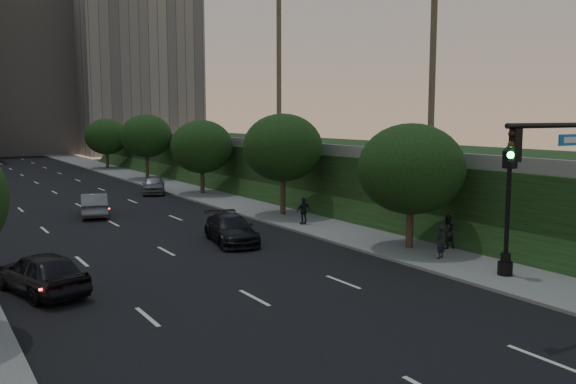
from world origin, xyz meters
TOP-DOWN VIEW (x-y plane):
  - ground at (0.00, 0.00)m, footprint 160.00×160.00m
  - road_surface at (0.00, 30.00)m, footprint 16.00×140.00m
  - sidewalk_right at (10.25, 30.00)m, footprint 4.50×140.00m
  - embankment at (22.00, 28.00)m, footprint 18.00×90.00m
  - parapet_wall at (13.50, 28.00)m, footprint 0.35×90.00m
  - office_block_mid at (6.00, 102.00)m, footprint 22.00×18.00m
  - office_block_right at (24.00, 96.00)m, footprint 20.00×22.00m
  - tree_right_a at (10.30, 8.00)m, footprint 5.20×5.20m
  - tree_right_b at (10.30, 20.00)m, footprint 5.20×5.20m
  - tree_right_c at (10.30, 33.00)m, footprint 5.20×5.20m
  - tree_right_d at (10.30, 47.00)m, footprint 5.20×5.20m
  - tree_right_e at (10.30, 62.00)m, footprint 5.20×5.20m
  - street_lamp at (10.00, 2.06)m, footprint 0.64×0.64m
  - sedan_near_left at (-6.44, 9.65)m, footprint 3.06×5.09m
  - sedan_mid_left at (-0.26, 26.55)m, footprint 2.62×4.91m
  - sedan_near_right at (3.63, 14.20)m, footprint 2.96×5.28m
  - sedan_far_right at (7.00, 35.70)m, footprint 3.25×4.87m
  - pedestrian_a at (9.88, 5.53)m, footprint 0.65×0.54m
  - pedestrian_b at (11.71, 6.88)m, footprint 0.88×0.73m
  - pedestrian_c at (9.43, 16.15)m, footprint 0.95×0.41m

SIDE VIEW (x-z plane):
  - ground at x=0.00m, z-range 0.00..0.00m
  - road_surface at x=0.00m, z-range 0.00..0.02m
  - sidewalk_right at x=10.25m, z-range 0.00..0.15m
  - sedan_near_right at x=3.63m, z-range 0.00..1.45m
  - sedan_mid_left at x=-0.26m, z-range 0.00..1.54m
  - sedan_far_right at x=7.00m, z-range 0.00..1.54m
  - sedan_near_left at x=-6.44m, z-range 0.00..1.62m
  - pedestrian_a at x=9.88m, z-range 0.15..1.67m
  - pedestrian_c at x=9.43m, z-range 0.15..1.76m
  - pedestrian_b at x=11.71m, z-range 0.15..1.79m
  - embankment at x=22.00m, z-range 0.00..4.00m
  - street_lamp at x=10.00m, z-range -0.18..5.44m
  - tree_right_a at x=10.30m, z-range 0.90..7.14m
  - tree_right_c at x=10.30m, z-range 0.90..7.14m
  - tree_right_e at x=10.30m, z-range 0.90..7.14m
  - parapet_wall at x=13.50m, z-range 4.00..4.70m
  - tree_right_b at x=10.30m, z-range 1.15..7.88m
  - tree_right_d at x=10.30m, z-range 1.15..7.88m
  - office_block_mid at x=6.00m, z-range 0.00..26.00m
  - office_block_right at x=24.00m, z-range 0.00..36.00m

